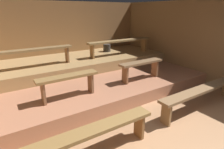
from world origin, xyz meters
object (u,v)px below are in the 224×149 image
object	(u,v)px
bench_floor_right	(203,91)
bench_lower_left	(68,80)
bench_lower_right	(141,66)
pail_middle	(107,48)
bench_floor_left	(77,139)
bench_middle_right	(120,42)
bench_middle_left	(26,53)

from	to	relation	value
bench_floor_right	bench_lower_left	world-z (taller)	bench_lower_left
bench_lower_right	pail_middle	world-z (taller)	pail_middle
bench_floor_left	bench_lower_left	bearing A→B (deg)	73.45
bench_floor_left	bench_middle_right	distance (m)	4.21
bench_lower_left	pail_middle	world-z (taller)	pail_middle
bench_floor_left	bench_lower_left	world-z (taller)	bench_lower_left
pail_middle	bench_floor_right	bearing A→B (deg)	-88.64
bench_lower_left	pail_middle	size ratio (longest dim) A/B	4.78
bench_lower_right	bench_middle_right	world-z (taller)	bench_middle_right
bench_floor_right	bench_middle_left	world-z (taller)	bench_middle_left
bench_lower_left	bench_lower_right	distance (m)	1.93
bench_middle_right	bench_floor_right	bearing A→B (deg)	-90.89
bench_middle_left	bench_middle_right	bearing A→B (deg)	0.00
bench_floor_left	bench_middle_right	size ratio (longest dim) A/B	1.02
bench_lower_right	bench_middle_right	size ratio (longest dim) A/B	0.53
bench_lower_left	bench_middle_left	size ratio (longest dim) A/B	0.53
bench_floor_left	bench_middle_left	world-z (taller)	bench_middle_left
bench_middle_left	bench_lower_left	bearing A→B (deg)	-73.34
bench_floor_left	pail_middle	bearing A→B (deg)	53.70
bench_floor_right	bench_lower_right	distance (m)	1.54
bench_floor_left	pail_middle	world-z (taller)	pail_middle
bench_floor_left	bench_floor_right	xyz separation A→B (m)	(2.79, 0.00, 0.00)
bench_lower_right	bench_middle_right	distance (m)	1.70
bench_floor_right	bench_lower_right	world-z (taller)	bench_lower_right
bench_lower_right	pail_middle	distance (m)	2.26
bench_lower_right	pail_middle	xyz separation A→B (m)	(0.34, 2.23, 0.06)
bench_floor_right	bench_lower_right	xyz separation A→B (m)	(-0.43, 1.45, 0.27)
bench_lower_right	bench_middle_left	distance (m)	2.91
bench_floor_left	bench_lower_left	distance (m)	1.54
bench_lower_right	bench_middle_right	xyz separation A→B (m)	(0.48, 1.60, 0.33)
bench_lower_right	bench_middle_left	xyz separation A→B (m)	(-2.41, 1.60, 0.33)
bench_lower_left	bench_middle_right	xyz separation A→B (m)	(2.41, 1.60, 0.33)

